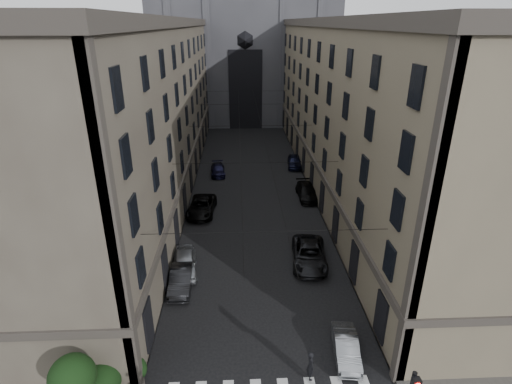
{
  "coord_description": "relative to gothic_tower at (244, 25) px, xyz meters",
  "views": [
    {
      "loc": [
        -1.45,
        -9.78,
        18.39
      ],
      "look_at": [
        -0.44,
        12.62,
        8.83
      ],
      "focal_mm": 28.0,
      "sensor_mm": 36.0,
      "label": 1
    }
  ],
  "objects": [
    {
      "name": "sidewalk_left",
      "position": [
        -10.5,
        -38.96,
        -17.72
      ],
      "size": [
        7.0,
        80.0,
        0.15
      ],
      "primitive_type": "cube",
      "color": "#383533",
      "rests_on": "ground"
    },
    {
      "name": "sidewalk_right",
      "position": [
        10.5,
        -38.96,
        -17.72
      ],
      "size": [
        7.0,
        80.0,
        0.15
      ],
      "primitive_type": "cube",
      "color": "#383533",
      "rests_on": "ground"
    },
    {
      "name": "building_left",
      "position": [
        -13.44,
        -38.96,
        -8.45
      ],
      "size": [
        13.6,
        60.6,
        18.85
      ],
      "color": "#463E35",
      "rests_on": "ground"
    },
    {
      "name": "building_right",
      "position": [
        13.44,
        -38.96,
        -8.45
      ],
      "size": [
        13.6,
        60.6,
        18.85
      ],
      "color": "brown",
      "rests_on": "ground"
    },
    {
      "name": "gothic_tower",
      "position": [
        0.0,
        0.0,
        0.0
      ],
      "size": [
        35.0,
        23.0,
        58.0
      ],
      "color": "#2D2D33",
      "rests_on": "ground"
    },
    {
      "name": "tram_wires",
      "position": [
        0.0,
        -39.33,
        -10.55
      ],
      "size": [
        14.0,
        60.0,
        0.43
      ],
      "color": "black",
      "rests_on": "ground"
    },
    {
      "name": "car_left_near",
      "position": [
        -5.88,
        -57.59,
        -17.0
      ],
      "size": [
        2.4,
        4.86,
        1.59
      ],
      "primitive_type": "imported",
      "rotation": [
        0.0,
        0.0,
        0.11
      ],
      "color": "gray",
      "rests_on": "ground"
    },
    {
      "name": "car_left_midnear",
      "position": [
        -5.92,
        -59.68,
        -17.06
      ],
      "size": [
        1.66,
        4.53,
        1.48
      ],
      "primitive_type": "imported",
      "rotation": [
        0.0,
        0.0,
        0.02
      ],
      "color": "black",
      "rests_on": "ground"
    },
    {
      "name": "car_left_midfar",
      "position": [
        -5.39,
        -47.06,
        -17.01
      ],
      "size": [
        3.03,
        5.82,
        1.57
      ],
      "primitive_type": "imported",
      "rotation": [
        0.0,
        0.0,
        -0.08
      ],
      "color": "black",
      "rests_on": "ground"
    },
    {
      "name": "car_left_far",
      "position": [
        -4.2,
        -35.57,
        -17.16
      ],
      "size": [
        2.11,
        4.53,
        1.28
      ],
      "primitive_type": "imported",
      "rotation": [
        0.0,
        0.0,
        0.07
      ],
      "color": "black",
      "rests_on": "ground"
    },
    {
      "name": "car_right_near",
      "position": [
        4.69,
        -66.9,
        -17.15
      ],
      "size": [
        1.77,
        4.07,
        1.3
      ],
      "primitive_type": "imported",
      "rotation": [
        0.0,
        0.0,
        -0.1
      ],
      "color": "slate",
      "rests_on": "ground"
    },
    {
      "name": "car_right_midnear",
      "position": [
        4.2,
        -56.84,
        -16.98
      ],
      "size": [
        3.3,
        6.13,
        1.64
      ],
      "primitive_type": "imported",
      "rotation": [
        0.0,
        0.0,
        -0.1
      ],
      "color": "black",
      "rests_on": "ground"
    },
    {
      "name": "car_right_midfar",
      "position": [
        6.2,
        -43.65,
        -17.04
      ],
      "size": [
        2.23,
        5.25,
        1.51
      ],
      "primitive_type": "imported",
      "rotation": [
        0.0,
        0.0,
        0.02
      ],
      "color": "black",
      "rests_on": "ground"
    },
    {
      "name": "car_right_far",
      "position": [
        6.19,
        -33.06,
        -17.01
      ],
      "size": [
        2.25,
        4.75,
        1.57
      ],
      "primitive_type": "imported",
      "rotation": [
        0.0,
        0.0,
        -0.09
      ],
      "color": "black",
      "rests_on": "ground"
    },
    {
      "name": "pedestrian",
      "position": [
        2.31,
        -68.39,
        -16.88
      ],
      "size": [
        0.52,
        0.72,
        1.84
      ],
      "primitive_type": "imported",
      "rotation": [
        0.0,
        0.0,
        1.69
      ],
      "color": "black",
      "rests_on": "ground"
    }
  ]
}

